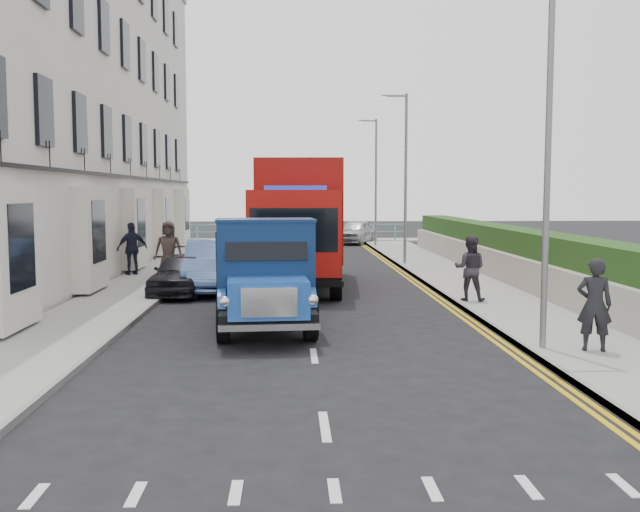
{
  "coord_description": "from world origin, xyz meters",
  "views": [
    {
      "loc": [
        -0.45,
        -14.98,
        3.03
      ],
      "look_at": [
        0.34,
        3.17,
        1.4
      ],
      "focal_mm": 40.0,
      "sensor_mm": 36.0,
      "label": 1
    }
  ],
  "objects_px": {
    "lamp_near": "(542,139)",
    "bedford_lorry": "(265,282)",
    "red_lorry": "(302,219)",
    "lamp_mid": "(403,168)",
    "lamp_far": "(374,175)",
    "parked_car_front": "(183,273)",
    "pedestrian_east_near": "(594,305)"
  },
  "relations": [
    {
      "from": "lamp_near",
      "to": "bedford_lorry",
      "type": "xyz_separation_m",
      "value": [
        -5.14,
        2.17,
        -2.88
      ]
    },
    {
      "from": "lamp_near",
      "to": "red_lorry",
      "type": "distance_m",
      "value": 11.04
    },
    {
      "from": "lamp_mid",
      "to": "bedford_lorry",
      "type": "height_order",
      "value": "lamp_mid"
    },
    {
      "from": "lamp_far",
      "to": "bedford_lorry",
      "type": "relative_size",
      "value": 1.33
    },
    {
      "from": "parked_car_front",
      "to": "lamp_near",
      "type": "bearing_deg",
      "value": -40.64
    },
    {
      "from": "lamp_far",
      "to": "pedestrian_east_near",
      "type": "height_order",
      "value": "lamp_far"
    },
    {
      "from": "lamp_far",
      "to": "parked_car_front",
      "type": "bearing_deg",
      "value": -113.56
    },
    {
      "from": "lamp_far",
      "to": "red_lorry",
      "type": "relative_size",
      "value": 0.89
    },
    {
      "from": "parked_car_front",
      "to": "lamp_mid",
      "type": "bearing_deg",
      "value": 50.96
    },
    {
      "from": "lamp_mid",
      "to": "bedford_lorry",
      "type": "xyz_separation_m",
      "value": [
        -5.14,
        -13.83,
        -2.88
      ]
    },
    {
      "from": "bedford_lorry",
      "to": "parked_car_front",
      "type": "xyz_separation_m",
      "value": [
        -2.63,
        6.0,
        -0.49
      ]
    },
    {
      "from": "bedford_lorry",
      "to": "red_lorry",
      "type": "relative_size",
      "value": 0.67
    },
    {
      "from": "lamp_mid",
      "to": "parked_car_front",
      "type": "height_order",
      "value": "lamp_mid"
    },
    {
      "from": "red_lorry",
      "to": "parked_car_front",
      "type": "bearing_deg",
      "value": -148.09
    },
    {
      "from": "lamp_mid",
      "to": "parked_car_front",
      "type": "distance_m",
      "value": 11.54
    },
    {
      "from": "lamp_far",
      "to": "red_lorry",
      "type": "distance_m",
      "value": 16.61
    },
    {
      "from": "bedford_lorry",
      "to": "lamp_far",
      "type": "bearing_deg",
      "value": 73.83
    },
    {
      "from": "red_lorry",
      "to": "parked_car_front",
      "type": "height_order",
      "value": "red_lorry"
    },
    {
      "from": "lamp_far",
      "to": "lamp_near",
      "type": "bearing_deg",
      "value": -90.0
    },
    {
      "from": "lamp_near",
      "to": "lamp_far",
      "type": "distance_m",
      "value": 26.0
    },
    {
      "from": "lamp_near",
      "to": "red_lorry",
      "type": "relative_size",
      "value": 0.89
    },
    {
      "from": "lamp_mid",
      "to": "lamp_far",
      "type": "bearing_deg",
      "value": 90.0
    },
    {
      "from": "bedford_lorry",
      "to": "pedestrian_east_near",
      "type": "distance_m",
      "value": 6.58
    },
    {
      "from": "lamp_mid",
      "to": "lamp_far",
      "type": "relative_size",
      "value": 1.0
    },
    {
      "from": "lamp_near",
      "to": "red_lorry",
      "type": "xyz_separation_m",
      "value": [
        -4.21,
        10.04,
        -1.84
      ]
    },
    {
      "from": "lamp_near",
      "to": "lamp_far",
      "type": "height_order",
      "value": "same"
    },
    {
      "from": "lamp_mid",
      "to": "lamp_far",
      "type": "height_order",
      "value": "same"
    },
    {
      "from": "lamp_far",
      "to": "parked_car_front",
      "type": "distance_m",
      "value": 19.75
    },
    {
      "from": "lamp_near",
      "to": "lamp_far",
      "type": "xyz_separation_m",
      "value": [
        0.0,
        26.0,
        0.0
      ]
    },
    {
      "from": "lamp_near",
      "to": "bedford_lorry",
      "type": "height_order",
      "value": "lamp_near"
    },
    {
      "from": "lamp_mid",
      "to": "pedestrian_east_near",
      "type": "xyz_separation_m",
      "value": [
        0.95,
        -16.31,
        -3.02
      ]
    },
    {
      "from": "lamp_mid",
      "to": "red_lorry",
      "type": "relative_size",
      "value": 0.89
    }
  ]
}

